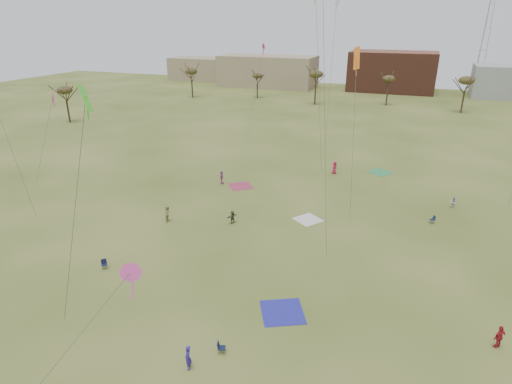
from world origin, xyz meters
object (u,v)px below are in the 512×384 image
(camp_chair_left, at_px, (104,266))
(camp_chair_right, at_px, (432,221))
(flyer_near_right, at_px, (188,358))
(radio_tower, at_px, (487,27))
(camp_chair_center, at_px, (222,350))
(spectator_fore_a, at_px, (499,337))

(camp_chair_left, height_order, camp_chair_right, same)
(flyer_near_right, distance_m, camp_chair_left, 15.25)
(camp_chair_right, xyz_separation_m, radio_tower, (13.04, 102.05, 18.95))
(flyer_near_right, bearing_deg, camp_chair_center, 111.84)
(camp_chair_center, relative_size, radio_tower, 0.02)
(camp_chair_center, bearing_deg, flyer_near_right, 126.88)
(spectator_fore_a, distance_m, radio_tower, 122.84)
(camp_chair_left, relative_size, camp_chair_right, 1.00)
(radio_tower, bearing_deg, spectator_fore_a, -94.21)
(flyer_near_right, height_order, camp_chair_right, flyer_near_right)
(camp_chair_right, bearing_deg, spectator_fore_a, -18.20)
(camp_chair_right, distance_m, radio_tower, 104.61)
(camp_chair_center, relative_size, camp_chair_right, 1.00)
(spectator_fore_a, distance_m, camp_chair_center, 19.19)
(camp_chair_left, distance_m, camp_chair_right, 34.90)
(flyer_near_right, height_order, camp_chair_left, flyer_near_right)
(spectator_fore_a, height_order, camp_chair_center, spectator_fore_a)
(camp_chair_center, bearing_deg, radio_tower, -29.80)
(flyer_near_right, relative_size, camp_chair_center, 2.04)
(camp_chair_center, height_order, camp_chair_right, same)
(spectator_fore_a, height_order, camp_chair_right, spectator_fore_a)
(spectator_fore_a, xyz_separation_m, camp_chair_right, (-4.12, 19.09, -0.64))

